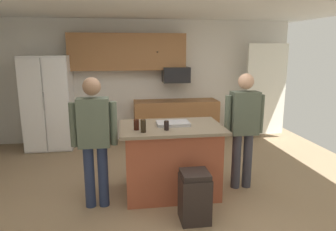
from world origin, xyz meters
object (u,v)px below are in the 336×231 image
person_elder_center (94,135)px  serving_tray (173,123)px  person_guest_right (244,124)px  glass_dark_ale (143,126)px  refrigerator (49,103)px  glass_short_whisky (136,125)px  trash_bin (195,197)px  microwave_over_range (176,75)px  kitchen_island (171,159)px  glass_pilsner (166,126)px

person_elder_center → serving_tray: person_elder_center is taller
person_guest_right → glass_dark_ale: person_guest_right is taller
refrigerator → glass_short_whisky: bearing=-56.9°
glass_short_whisky → glass_dark_ale: (0.08, -0.13, 0.01)m
person_elder_center → trash_bin: person_elder_center is taller
glass_short_whisky → glass_dark_ale: bearing=-57.8°
microwave_over_range → kitchen_island: (-0.49, -2.48, -0.96)m
kitchen_island → trash_bin: 0.79m
microwave_over_range → glass_dark_ale: bearing=-107.8°
glass_short_whisky → serving_tray: bearing=21.0°
refrigerator → person_elder_center: refrigerator is taller
person_guest_right → kitchen_island: bearing=-0.0°
kitchen_island → person_guest_right: 1.14m
person_elder_center → trash_bin: 1.43m
glass_short_whisky → serving_tray: glass_short_whisky is taller
kitchen_island → person_elder_center: 1.13m
glass_pilsner → glass_dark_ale: (-0.30, -0.06, 0.02)m
trash_bin → refrigerator: bearing=126.1°
person_guest_right → glass_pilsner: person_guest_right is taller
kitchen_island → trash_bin: bearing=-78.0°
kitchen_island → glass_pilsner: 0.59m
glass_pilsner → microwave_over_range: bearing=77.7°
trash_bin → person_elder_center: bearing=156.0°
microwave_over_range → kitchen_island: microwave_over_range is taller
glass_pilsner → person_guest_right: bearing=12.2°
glass_short_whisky → glass_pilsner: bearing=-10.1°
person_elder_center → person_guest_right: bearing=-5.8°
glass_pilsner → kitchen_island: bearing=66.0°
microwave_over_range → person_guest_right: person_guest_right is taller
glass_pilsner → trash_bin: bearing=-64.4°
glass_dark_ale → trash_bin: bearing=-40.6°
person_guest_right → glass_short_whisky: (-1.51, -0.18, 0.08)m
microwave_over_range → serving_tray: size_ratio=1.27×
glass_short_whisky → trash_bin: glass_short_whisky is taller
glass_pilsner → glass_dark_ale: glass_dark_ale is taller
glass_dark_ale → person_elder_center: bearing=176.1°
trash_bin → person_guest_right: bearing=41.5°
glass_dark_ale → kitchen_island: bearing=34.7°
glass_dark_ale → trash_bin: (0.55, -0.48, -0.75)m
glass_short_whisky → trash_bin: 1.14m
glass_short_whisky → glass_dark_ale: glass_dark_ale is taller
glass_short_whisky → glass_dark_ale: 0.15m
glass_short_whisky → glass_dark_ale: size_ratio=0.84×
refrigerator → person_elder_center: bearing=-66.8°
person_guest_right → glass_dark_ale: size_ratio=10.33×
glass_short_whisky → serving_tray: 0.54m
glass_dark_ale → glass_pilsner: bearing=11.1°
microwave_over_range → glass_pilsner: size_ratio=4.62×
glass_dark_ale → trash_bin: 1.05m
kitchen_island → glass_pilsner: bearing=-114.0°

